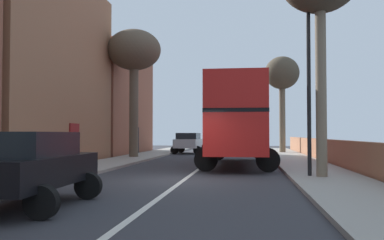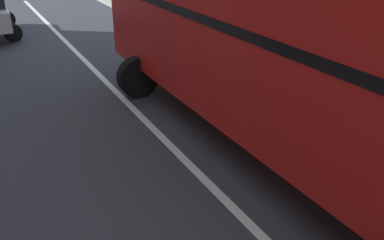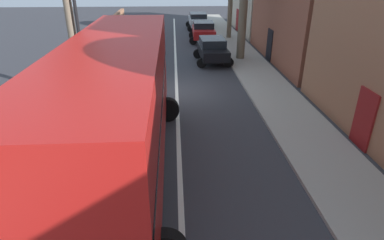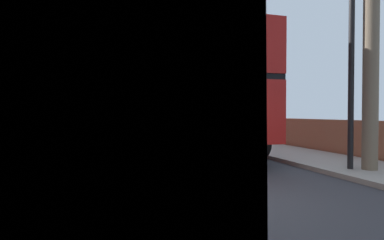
{
  "view_description": "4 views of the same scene",
  "coord_description": "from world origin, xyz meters",
  "px_view_note": "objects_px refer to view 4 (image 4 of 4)",
  "views": [
    {
      "loc": [
        2.14,
        -14.02,
        1.57
      ],
      "look_at": [
        -0.05,
        2.62,
        2.13
      ],
      "focal_mm": 39.07,
      "sensor_mm": 36.0,
      "label": 1
    },
    {
      "loc": [
        -3.01,
        1.54,
        3.94
      ],
      "look_at": [
        -0.19,
        6.88,
        1.12
      ],
      "focal_mm": 39.7,
      "sensor_mm": 36.0,
      "label": 2
    },
    {
      "loc": [
        0.08,
        15.73,
        5.79
      ],
      "look_at": [
        -0.43,
        6.58,
        1.45
      ],
      "focal_mm": 29.93,
      "sensor_mm": 36.0,
      "label": 3
    },
    {
      "loc": [
        -1.77,
        -5.5,
        1.52
      ],
      "look_at": [
        1.11,
        4.22,
        1.3
      ],
      "focal_mm": 29.55,
      "sensor_mm": 36.0,
      "label": 4
    }
  ],
  "objects_px": {
    "street_tree_right_1": "(182,56)",
    "parked_car_silver_left_3": "(88,121)",
    "double_decker_bus": "(185,93)",
    "lamppost_right": "(352,21)",
    "street_tree_left_2": "(29,8)"
  },
  "relations": [
    {
      "from": "lamppost_right",
      "to": "street_tree_left_2",
      "type": "bearing_deg",
      "value": 130.19
    },
    {
      "from": "parked_car_silver_left_3",
      "to": "street_tree_left_2",
      "type": "height_order",
      "value": "street_tree_left_2"
    },
    {
      "from": "parked_car_silver_left_3",
      "to": "lamppost_right",
      "type": "relative_size",
      "value": 0.69
    },
    {
      "from": "double_decker_bus",
      "to": "street_tree_right_1",
      "type": "bearing_deg",
      "value": 75.88
    },
    {
      "from": "parked_car_silver_left_3",
      "to": "street_tree_left_2",
      "type": "xyz_separation_m",
      "value": [
        -2.56,
        -7.23,
        5.82
      ]
    },
    {
      "from": "street_tree_right_1",
      "to": "lamppost_right",
      "type": "xyz_separation_m",
      "value": [
        -0.68,
        -19.28,
        -2.5
      ]
    },
    {
      "from": "parked_car_silver_left_3",
      "to": "street_tree_left_2",
      "type": "bearing_deg",
      "value": -109.52
    },
    {
      "from": "double_decker_bus",
      "to": "street_tree_right_1",
      "type": "relative_size",
      "value": 1.41
    },
    {
      "from": "parked_car_silver_left_3",
      "to": "street_tree_left_2",
      "type": "distance_m",
      "value": 9.63
    },
    {
      "from": "double_decker_bus",
      "to": "parked_car_silver_left_3",
      "type": "relative_size",
      "value": 2.51
    },
    {
      "from": "street_tree_right_1",
      "to": "lamppost_right",
      "type": "distance_m",
      "value": 19.45
    },
    {
      "from": "street_tree_right_1",
      "to": "parked_car_silver_left_3",
      "type": "bearing_deg",
      "value": -172.66
    },
    {
      "from": "street_tree_left_2",
      "to": "lamppost_right",
      "type": "bearing_deg",
      "value": -49.81
    },
    {
      "from": "street_tree_left_2",
      "to": "parked_car_silver_left_3",
      "type": "bearing_deg",
      "value": 70.48
    },
    {
      "from": "parked_car_silver_left_3",
      "to": "lamppost_right",
      "type": "distance_m",
      "value": 19.75
    }
  ]
}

